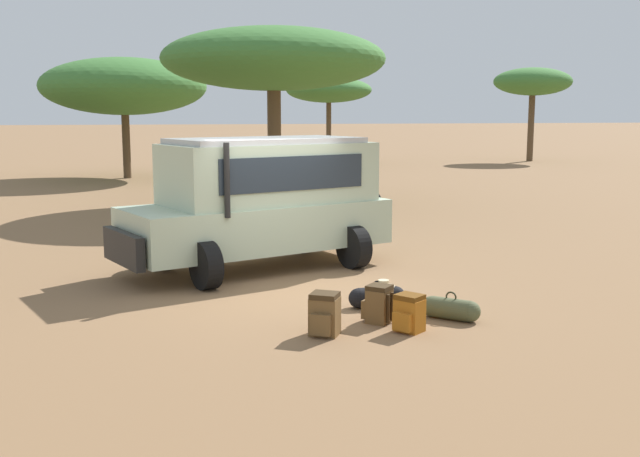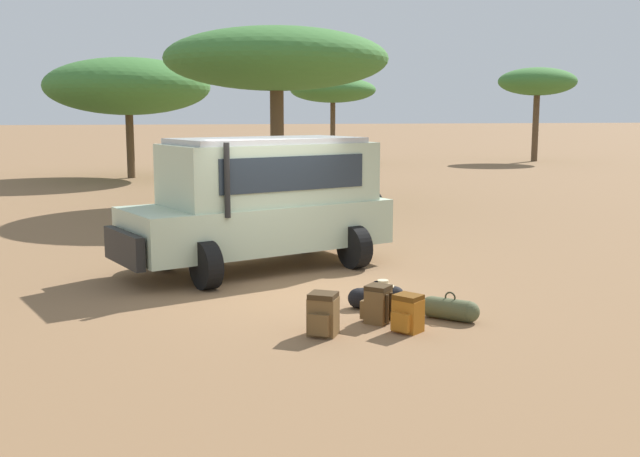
% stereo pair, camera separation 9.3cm
% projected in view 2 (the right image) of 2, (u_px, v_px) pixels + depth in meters
% --- Properties ---
extents(ground_plane, '(320.00, 320.00, 0.00)m').
position_uv_depth(ground_plane, '(289.00, 288.00, 12.49)').
color(ground_plane, olive).
extents(safari_vehicle, '(5.42, 3.74, 2.44)m').
position_uv_depth(safari_vehicle, '(263.00, 200.00, 13.93)').
color(safari_vehicle, '#B2C6A8').
rests_on(safari_vehicle, ground_plane).
extents(backpack_beside_front_wheel, '(0.46, 0.45, 0.54)m').
position_uv_depth(backpack_beside_front_wheel, '(377.00, 304.00, 10.42)').
color(backpack_beside_front_wheel, brown).
rests_on(backpack_beside_front_wheel, ground_plane).
extents(backpack_cluster_center, '(0.47, 0.46, 0.51)m').
position_uv_depth(backpack_cluster_center, '(408.00, 314.00, 10.00)').
color(backpack_cluster_center, '#B26619').
rests_on(backpack_cluster_center, ground_plane).
extents(backpack_near_rear_wheel, '(0.47, 0.50, 0.57)m').
position_uv_depth(backpack_near_rear_wheel, '(323.00, 315.00, 9.83)').
color(backpack_near_rear_wheel, brown).
rests_on(backpack_near_rear_wheel, ground_plane).
extents(duffel_bag_low_black_case, '(0.89, 0.34, 0.41)m').
position_uv_depth(duffel_bag_low_black_case, '(377.00, 297.00, 11.27)').
color(duffel_bag_low_black_case, black).
rests_on(duffel_bag_low_black_case, ground_plane).
extents(duffel_bag_soft_canvas, '(0.71, 0.69, 0.41)m').
position_uv_depth(duffel_bag_soft_canvas, '(450.00, 309.00, 10.59)').
color(duffel_bag_soft_canvas, '#4C5133').
rests_on(duffel_bag_soft_canvas, ground_plane).
extents(acacia_tree_far_left, '(7.14, 7.31, 5.23)m').
position_uv_depth(acacia_tree_far_left, '(128.00, 87.00, 32.54)').
color(acacia_tree_far_left, brown).
rests_on(acacia_tree_far_left, ground_plane).
extents(acacia_tree_left_mid, '(6.93, 6.86, 5.47)m').
position_uv_depth(acacia_tree_left_mid, '(276.00, 60.00, 23.09)').
color(acacia_tree_left_mid, brown).
rests_on(acacia_tree_left_mid, ground_plane).
extents(acacia_tree_centre_back, '(4.78, 5.21, 4.81)m').
position_uv_depth(acacia_tree_centre_back, '(333.00, 90.00, 41.85)').
color(acacia_tree_centre_back, brown).
rests_on(acacia_tree_centre_back, ground_plane).
extents(acacia_tree_right_mid, '(4.64, 3.98, 5.44)m').
position_uv_depth(acacia_tree_right_mid, '(537.00, 82.00, 43.51)').
color(acacia_tree_right_mid, brown).
rests_on(acacia_tree_right_mid, ground_plane).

